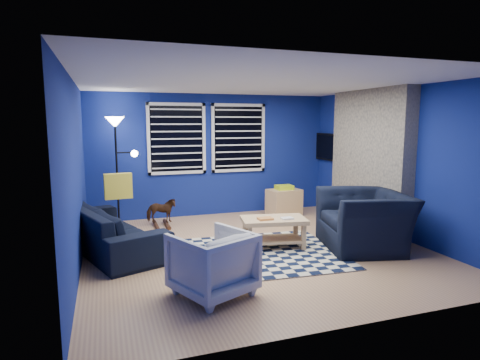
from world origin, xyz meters
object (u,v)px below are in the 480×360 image
(armchair_bent, at_px, (212,263))
(floor_lamp, at_px, (117,137))
(armchair_big, at_px, (364,220))
(sofa, at_px, (111,229))
(rocking_horse, at_px, (161,211))
(cabinet, at_px, (284,202))
(tv, at_px, (329,147))
(coffee_table, at_px, (274,226))

(armchair_bent, height_order, floor_lamp, floor_lamp)
(armchair_big, distance_m, armchair_bent, 2.80)
(sofa, xyz_separation_m, armchair_big, (3.70, -1.12, 0.10))
(floor_lamp, bearing_deg, rocking_horse, -20.70)
(rocking_horse, distance_m, cabinet, 2.54)
(armchair_bent, distance_m, rocking_horse, 3.20)
(armchair_bent, relative_size, floor_lamp, 0.40)
(tv, xyz_separation_m, coffee_table, (-2.16, -2.02, -1.06))
(floor_lamp, bearing_deg, armchair_big, -36.09)
(rocking_horse, bearing_deg, cabinet, -75.17)
(rocking_horse, bearing_deg, coffee_table, -128.35)
(coffee_table, bearing_deg, armchair_big, -18.85)
(coffee_table, bearing_deg, sofa, 164.35)
(tv, distance_m, cabinet, 1.56)
(rocking_horse, height_order, floor_lamp, floor_lamp)
(tv, xyz_separation_m, sofa, (-4.54, -1.35, -1.06))
(rocking_horse, height_order, cabinet, cabinet)
(coffee_table, bearing_deg, tv, 43.07)
(armchair_bent, bearing_deg, armchair_big, 174.81)
(sofa, xyz_separation_m, cabinet, (3.45, 1.25, -0.05))
(rocking_horse, bearing_deg, tv, -74.17)
(tv, height_order, floor_lamp, floor_lamp)
(tv, height_order, rocking_horse, tv)
(sofa, distance_m, armchair_bent, 2.27)
(tv, distance_m, armchair_bent, 4.97)
(sofa, height_order, armchair_big, armchair_big)
(armchair_big, relative_size, coffee_table, 1.25)
(armchair_big, relative_size, cabinet, 1.86)
(armchair_bent, bearing_deg, coffee_table, -158.53)
(floor_lamp, bearing_deg, coffee_table, -43.90)
(armchair_bent, bearing_deg, sofa, -86.62)
(armchair_big, height_order, coffee_table, armchair_big)
(armchair_big, xyz_separation_m, armchair_bent, (-2.65, -0.90, -0.07))
(armchair_big, height_order, floor_lamp, floor_lamp)
(floor_lamp, bearing_deg, cabinet, -3.33)
(coffee_table, bearing_deg, cabinet, 60.87)
(sofa, height_order, floor_lamp, floor_lamp)
(rocking_horse, distance_m, coffee_table, 2.35)
(armchair_bent, height_order, rocking_horse, armchair_bent)
(rocking_horse, bearing_deg, floor_lamp, 82.26)
(sofa, relative_size, cabinet, 3.21)
(armchair_bent, distance_m, floor_lamp, 3.80)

